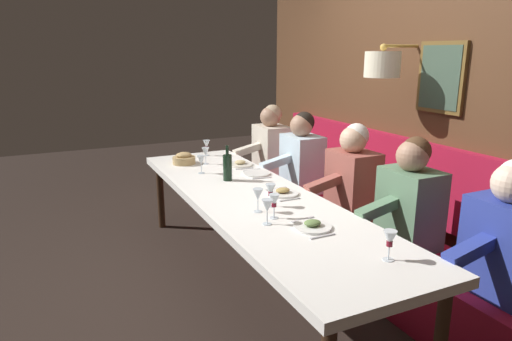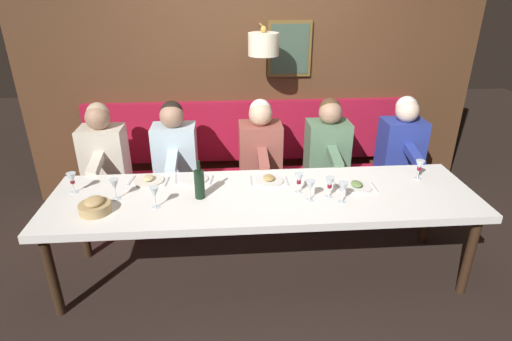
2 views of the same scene
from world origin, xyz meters
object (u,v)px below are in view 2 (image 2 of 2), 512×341
wine_glass_0 (330,183)px  wine_glass_3 (343,188)px  wine_glass_1 (154,193)px  wine_glass_4 (114,185)px  diner_near (328,142)px  wine_glass_7 (72,179)px  diner_nearest (402,140)px  wine_bottle (199,184)px  diner_far (175,146)px  wine_glass_2 (299,179)px  diner_farthest (103,148)px  wine_glass_5 (420,166)px  diner_middle (260,144)px  wine_glass_6 (310,186)px  dining_table (264,201)px  bread_bowl (95,206)px

wine_glass_0 → wine_glass_3: (-0.09, -0.08, 0.00)m
wine_glass_1 → wine_glass_4: same height
diner_near → wine_glass_7: diner_near is taller
diner_nearest → wine_glass_3: size_ratio=4.82×
wine_glass_1 → wine_bottle: wine_bottle is taller
diner_far → wine_glass_2: bearing=-130.4°
diner_nearest → diner_farthest: size_ratio=1.00×
wine_glass_5 → wine_glass_7: size_ratio=1.00×
diner_far → wine_glass_1: size_ratio=4.82×
wine_bottle → diner_middle: bearing=-30.7°
wine_glass_7 → wine_bottle: (-0.16, -0.97, 0.00)m
diner_far → wine_glass_6: (-1.00, -1.09, 0.04)m
wine_glass_3 → diner_farthest: bearing=62.0°
diner_near → wine_glass_4: bearing=115.7°
diner_nearest → wine_glass_2: size_ratio=4.82×
wine_glass_7 → wine_bottle: bearing=-99.2°
dining_table → wine_glass_5: bearing=-82.2°
wine_glass_4 → wine_bottle: wine_bottle is taller
dining_table → wine_glass_6: (-0.12, -0.33, 0.17)m
wine_glass_6 → diner_farthest: bearing=60.1°
diner_middle → wine_glass_3: diner_middle is taller
diner_near → diner_far: bearing=90.0°
diner_near → wine_glass_0: bearing=167.3°
wine_glass_1 → wine_glass_3: same height
dining_table → diner_nearest: size_ratio=4.11×
dining_table → wine_glass_5: 1.31m
wine_glass_2 → wine_glass_6: bearing=-154.3°
wine_glass_6 → bread_bowl: wine_glass_6 is taller
wine_glass_4 → wine_glass_0: bearing=-93.2°
wine_glass_7 → diner_nearest: bearing=-75.7°
dining_table → wine_glass_1: size_ratio=19.83×
diner_farthest → wine_glass_7: bearing=176.9°
diner_farthest → bread_bowl: size_ratio=3.60×
wine_glass_4 → diner_near: bearing=-64.3°
wine_glass_7 → wine_bottle: wine_bottle is taller
wine_glass_3 → wine_glass_6: 0.24m
wine_glass_2 → wine_glass_4: same height
wine_glass_0 → wine_glass_6: bearing=105.0°
diner_near → wine_glass_1: size_ratio=4.82×
wine_bottle → bread_bowl: bearing=102.7°
dining_table → diner_near: diner_near is taller
diner_farthest → wine_bottle: (-0.89, -0.93, 0.04)m
wine_glass_5 → dining_table: bearing=97.8°
diner_far → diner_farthest: 0.66m
wine_glass_1 → wine_glass_2: 1.07m
wine_glass_4 → wine_glass_5: bearing=-86.1°
wine_glass_1 → wine_glass_6: (0.02, -1.12, 0.00)m
wine_glass_3 → bread_bowl: size_ratio=0.75×
wine_glass_0 → wine_bottle: (0.07, 0.97, 0.00)m
wine_glass_0 → wine_glass_4: bearing=86.8°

